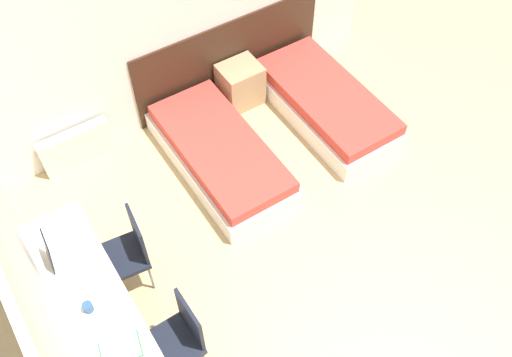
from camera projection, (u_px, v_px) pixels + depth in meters
wall_back at (163, 17)px, 5.80m from camera, size 5.24×0.05×2.70m
wall_left at (21, 258)px, 4.11m from camera, size 0.05×4.80×2.70m
headboard_panel at (229, 58)px, 6.69m from camera, size 2.43×0.03×1.00m
bed_near_window at (221, 154)px, 6.21m from camera, size 0.89×1.89×0.38m
bed_near_door at (326, 103)px, 6.69m from camera, size 0.89×1.89×0.38m
nightstand at (240, 84)px, 6.76m from camera, size 0.47×0.40×0.53m
radiator at (77, 148)px, 6.20m from camera, size 0.79×0.12×0.48m
desk at (100, 315)px, 4.65m from camera, size 0.54×2.12×0.75m
chair_near_laptop at (128, 250)px, 5.11m from camera, size 0.47×0.47×0.93m
chair_near_notebook at (178, 337)px, 4.62m from camera, size 0.43×0.43×0.93m
laptop at (63, 254)px, 4.73m from camera, size 0.37×0.26×0.37m
open_notebook at (120, 349)px, 4.31m from camera, size 0.35×0.28×0.02m
mug at (88, 307)px, 4.48m from camera, size 0.08×0.08×0.09m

